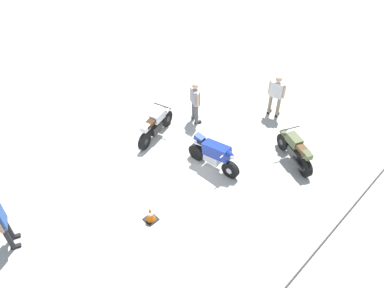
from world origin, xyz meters
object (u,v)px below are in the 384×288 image
motorcycle_blue_sportbike (214,154)px  person_in_white_shirt (276,93)px  traffic_cone (150,214)px  person_in_blue_shirt (1,221)px  motorcycle_olive_vintage (295,150)px  person_in_gray_shirt (195,100)px  motorcycle_silver_cruiser (155,125)px

motorcycle_blue_sportbike → person_in_white_shirt: (-3.76, -0.29, 0.40)m
traffic_cone → person_in_blue_shirt: bearing=-33.4°
motorcycle_olive_vintage → person_in_gray_shirt: bearing=36.1°
person_in_blue_shirt → traffic_cone: 3.85m
person_in_gray_shirt → traffic_cone: bearing=-125.8°
person_in_white_shirt → person_in_gray_shirt: bearing=131.5°
person_in_blue_shirt → traffic_cone: person_in_blue_shirt is taller
person_in_blue_shirt → traffic_cone: bearing=-9.8°
motorcycle_olive_vintage → motorcycle_blue_sportbike: (2.10, -1.71, 0.11)m
motorcycle_olive_vintage → motorcycle_blue_sportbike: 2.71m
motorcycle_blue_sportbike → person_in_gray_shirt: size_ratio=1.16×
motorcycle_silver_cruiser → motorcycle_blue_sportbike: size_ratio=1.04×
motorcycle_silver_cruiser → person_in_blue_shirt: 5.75m
person_in_blue_shirt → person_in_gray_shirt: bearing=25.5°
motorcycle_olive_vintage → traffic_cone: (4.96, -1.56, -0.23)m
motorcycle_olive_vintage → traffic_cone: 5.21m
motorcycle_olive_vintage → motorcycle_silver_cruiser: bearing=54.5°
motorcycle_silver_cruiser → person_in_blue_shirt: person_in_blue_shirt is taller
person_in_blue_shirt → person_in_white_shirt: bearing=14.1°
motorcycle_blue_sportbike → person_in_gray_shirt: 2.58m
motorcycle_blue_sportbike → person_in_blue_shirt: size_ratio=1.14×
motorcycle_silver_cruiser → person_in_blue_shirt: bearing=170.1°
motorcycle_olive_vintage → person_in_gray_shirt: (0.77, -3.89, 0.48)m
motorcycle_blue_sportbike → motorcycle_silver_cruiser: bearing=-178.5°
motorcycle_silver_cruiser → motorcycle_olive_vintage: 4.89m
motorcycle_silver_cruiser → person_in_white_shirt: (-4.07, 2.24, 0.48)m
motorcycle_silver_cruiser → person_in_gray_shirt: bearing=-28.4°
motorcycle_olive_vintage → person_in_white_shirt: size_ratio=1.06×
motorcycle_blue_sportbike → person_in_gray_shirt: (-1.34, -2.17, 0.37)m
motorcycle_silver_cruiser → person_in_white_shirt: bearing=-44.8°
motorcycle_silver_cruiser → person_in_white_shirt: 4.68m
person_in_gray_shirt → traffic_cone: size_ratio=3.19×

